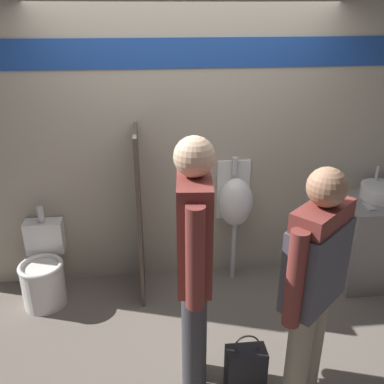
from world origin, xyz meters
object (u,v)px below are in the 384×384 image
object	(u,v)px
sink_basin	(382,192)
person_in_vest	(314,280)
cell_phone	(369,207)
urinal_near_counter	(235,202)
shopping_bag	(245,368)
toilet	(44,273)
person_with_lanyard	(194,262)

from	to	relation	value
sink_basin	person_in_vest	xyz separation A→B (m)	(-1.18, -1.38, 0.08)
cell_phone	urinal_near_counter	bearing A→B (deg)	166.17
urinal_near_counter	shopping_bag	distance (m)	1.49
sink_basin	urinal_near_counter	world-z (taller)	urinal_near_counter
urinal_near_counter	person_in_vest	bearing A→B (deg)	-83.49
cell_phone	person_in_vest	bearing A→B (deg)	-129.13
cell_phone	toilet	world-z (taller)	cell_phone
toilet	shopping_bag	xyz separation A→B (m)	(1.58, -1.16, -0.11)
toilet	person_in_vest	distance (m)	2.42
urinal_near_counter	person_with_lanyard	bearing A→B (deg)	-112.72
person_with_lanyard	shopping_bag	world-z (taller)	person_with_lanyard
toilet	person_with_lanyard	world-z (taller)	person_with_lanyard
urinal_near_counter	shopping_bag	size ratio (longest dim) A/B	2.64
person_in_vest	shopping_bag	xyz separation A→B (m)	(-0.34, 0.15, -0.81)
cell_phone	person_in_vest	world-z (taller)	person_in_vest
cell_phone	shopping_bag	size ratio (longest dim) A/B	0.30
urinal_near_counter	person_with_lanyard	distance (m)	1.36
sink_basin	urinal_near_counter	distance (m)	1.35
sink_basin	toilet	bearing A→B (deg)	-178.69
toilet	shopping_bag	distance (m)	1.96
urinal_near_counter	sink_basin	bearing A→B (deg)	-4.41
sink_basin	shopping_bag	world-z (taller)	sink_basin
toilet	urinal_near_counter	bearing A→B (deg)	5.69
sink_basin	urinal_near_counter	xyz separation A→B (m)	(-1.35, 0.10, -0.08)
person_with_lanyard	shopping_bag	xyz separation A→B (m)	(0.35, -0.09, -0.83)
cell_phone	shopping_bag	distance (m)	1.81
sink_basin	toilet	xyz separation A→B (m)	(-3.10, -0.07, -0.61)
toilet	person_with_lanyard	size ratio (longest dim) A/B	0.46
urinal_near_counter	person_in_vest	size ratio (longest dim) A/B	0.72
toilet	person_in_vest	world-z (taller)	person_in_vest
cell_phone	shopping_bag	bearing A→B (deg)	-141.33
sink_basin	shopping_bag	size ratio (longest dim) A/B	0.83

